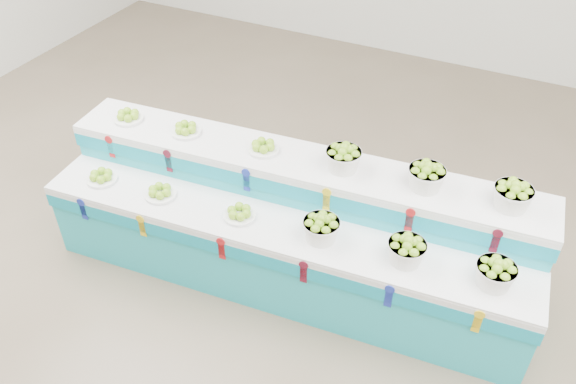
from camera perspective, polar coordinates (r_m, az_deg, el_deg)
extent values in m
plane|color=brown|center=(4.73, -1.95, -12.38)|extent=(10.00, 10.00, 0.00)
cylinder|color=white|center=(5.05, -17.64, 1.51)|extent=(0.27, 0.27, 0.10)
cylinder|color=white|center=(4.76, -12.29, 0.08)|extent=(0.27, 0.27, 0.10)
cylinder|color=white|center=(4.47, -4.73, -1.95)|extent=(0.27, 0.27, 0.10)
cylinder|color=white|center=(5.19, -15.25, 7.19)|extent=(0.27, 0.27, 0.10)
cylinder|color=white|center=(4.91, -9.89, 6.11)|extent=(0.27, 0.27, 0.10)
cylinder|color=white|center=(4.63, -2.40, 4.50)|extent=(0.27, 0.27, 0.10)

